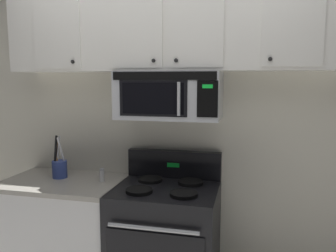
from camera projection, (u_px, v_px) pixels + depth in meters
back_wall at (176, 121)px, 2.81m from camera, size 5.20×0.10×2.70m
stove_range at (166, 243)px, 2.57m from camera, size 0.76×0.69×1.12m
over_range_microwave at (170, 95)px, 2.54m from camera, size 0.76×0.43×0.35m
upper_cabinets at (171, 33)px, 2.51m from camera, size 2.50×0.36×0.55m
counter_segment at (66, 233)px, 2.77m from camera, size 0.93×0.65×0.90m
utensil_crock_blue at (59, 167)px, 2.77m from camera, size 0.12×0.12×0.35m
salt_shaker at (102, 175)px, 2.66m from camera, size 0.04×0.04×0.10m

